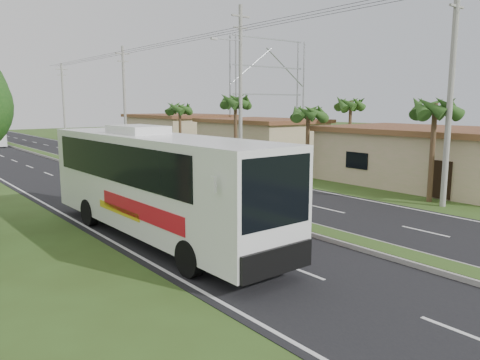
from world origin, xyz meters
TOP-DOWN VIEW (x-y plane):
  - ground at (0.00, 0.00)m, footprint 180.00×180.00m
  - road_asphalt at (0.00, 20.00)m, footprint 14.00×160.00m
  - median_strip at (0.00, 20.00)m, footprint 1.20×160.00m
  - lane_edge_left at (-6.70, 20.00)m, footprint 0.12×160.00m
  - lane_edge_right at (6.70, 20.00)m, footprint 0.12×160.00m
  - shop_near at (14.00, 6.00)m, footprint 8.60×12.60m
  - shop_mid at (14.00, 22.00)m, footprint 7.60×10.60m
  - shop_far at (14.00, 36.00)m, footprint 8.60×11.60m
  - palm_verge_a at (9.00, 3.00)m, footprint 2.40×2.40m
  - palm_verge_b at (9.40, 12.00)m, footprint 2.40×2.40m
  - palm_verge_c at (8.80, 19.00)m, footprint 2.40×2.40m
  - palm_verge_d at (9.30, 28.00)m, footprint 2.40×2.40m
  - palm_behind_shop at (17.50, 15.00)m, footprint 2.40×2.40m
  - utility_pole_a at (8.50, 2.00)m, footprint 1.60×0.28m
  - utility_pole_b at (8.47, 18.00)m, footprint 3.20×0.28m
  - utility_pole_c at (8.50, 38.00)m, footprint 1.60×0.28m
  - utility_pole_d at (8.50, 58.00)m, footprint 1.60×0.28m
  - billboard_lattice at (22.00, 30.00)m, footprint 10.18×1.18m
  - coach_bus_main at (-5.20, 5.78)m, footprint 2.91×12.90m
  - motorcyclist at (-1.82, 2.96)m, footprint 1.61×0.94m

SIDE VIEW (x-z plane):
  - ground at x=0.00m, z-range 0.00..0.00m
  - lane_edge_left at x=-6.70m, z-range 0.00..0.00m
  - lane_edge_right at x=6.70m, z-range 0.00..0.00m
  - road_asphalt at x=0.00m, z-range 0.00..0.02m
  - median_strip at x=0.00m, z-range 0.01..0.20m
  - motorcyclist at x=-1.82m, z-range -0.27..2.08m
  - shop_near at x=14.00m, z-range 0.02..3.54m
  - shop_mid at x=14.00m, z-range 0.02..3.69m
  - shop_far at x=14.00m, z-range 0.02..3.84m
  - coach_bus_main at x=-5.20m, z-range 0.21..4.36m
  - palm_verge_b at x=9.40m, z-range 1.83..6.88m
  - palm_verge_d at x=9.30m, z-range 1.92..7.17m
  - palm_verge_a at x=9.00m, z-range 2.02..7.47m
  - palm_behind_shop at x=17.50m, z-range 2.11..7.76m
  - palm_verge_c at x=8.80m, z-range 2.20..8.05m
  - utility_pole_d at x=8.50m, z-range 0.17..10.67m
  - utility_pole_a at x=8.50m, z-range 0.17..11.17m
  - utility_pole_c at x=8.50m, z-range 0.17..11.17m
  - utility_pole_b at x=8.47m, z-range 0.26..12.26m
  - billboard_lattice at x=22.00m, z-range 0.79..12.86m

